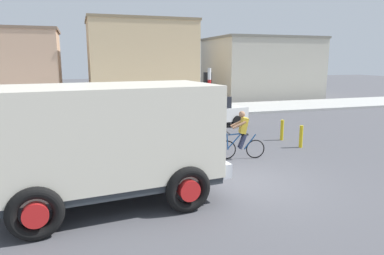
# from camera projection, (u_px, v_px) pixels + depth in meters

# --- Properties ---
(ground_plane) EXTENTS (120.00, 120.00, 0.00)m
(ground_plane) POSITION_uv_depth(u_px,v_px,m) (243.00, 182.00, 10.13)
(ground_plane) COLOR #4C4C51
(sidewalk_far) EXTENTS (80.00, 5.00, 0.16)m
(sidewalk_far) POSITION_uv_depth(u_px,v_px,m) (149.00, 112.00, 23.21)
(sidewalk_far) COLOR #ADADA8
(sidewalk_far) RESTS_ON ground
(truck_foreground) EXTENTS (5.64, 3.22, 2.90)m
(truck_foreground) POSITION_uv_depth(u_px,v_px,m) (106.00, 137.00, 8.37)
(truck_foreground) COLOR silver
(truck_foreground) RESTS_ON ground
(cyclist) EXTENTS (1.70, 0.56, 1.72)m
(cyclist) POSITION_uv_depth(u_px,v_px,m) (242.00, 135.00, 12.41)
(cyclist) COLOR black
(cyclist) RESTS_ON ground
(traffic_light_pole) EXTENTS (0.24, 0.43, 3.20)m
(traffic_light_pole) POSITION_uv_depth(u_px,v_px,m) (208.00, 100.00, 12.47)
(traffic_light_pole) COLOR red
(traffic_light_pole) RESTS_ON ground
(car_red_near) EXTENTS (4.28, 2.55, 1.60)m
(car_red_near) POSITION_uv_depth(u_px,v_px,m) (208.00, 111.00, 18.44)
(car_red_near) COLOR white
(car_red_near) RESTS_ON ground
(car_white_mid) EXTENTS (4.14, 2.16, 1.60)m
(car_white_mid) POSITION_uv_depth(u_px,v_px,m) (80.00, 127.00, 14.26)
(car_white_mid) COLOR #234C9E
(car_white_mid) RESTS_ON ground
(car_far_side) EXTENTS (4.03, 1.93, 1.60)m
(car_far_side) POSITION_uv_depth(u_px,v_px,m) (29.00, 118.00, 16.26)
(car_far_side) COLOR white
(car_far_side) RESTS_ON ground
(pedestrian_near_kerb) EXTENTS (0.34, 0.22, 1.62)m
(pedestrian_near_kerb) POSITION_uv_depth(u_px,v_px,m) (161.00, 109.00, 19.20)
(pedestrian_near_kerb) COLOR #2D334C
(pedestrian_near_kerb) RESTS_ON ground
(bollard_near) EXTENTS (0.14, 0.14, 0.90)m
(bollard_near) POSITION_uv_depth(u_px,v_px,m) (301.00, 137.00, 14.09)
(bollard_near) COLOR gold
(bollard_near) RESTS_ON ground
(bollard_far) EXTENTS (0.14, 0.14, 0.90)m
(bollard_far) POSITION_uv_depth(u_px,v_px,m) (282.00, 130.00, 15.40)
(bollard_far) COLOR gold
(bollard_far) RESTS_ON ground
(building_mid_block) EXTENTS (8.35, 5.55, 6.61)m
(building_mid_block) POSITION_uv_depth(u_px,v_px,m) (142.00, 62.00, 28.25)
(building_mid_block) COLOR #D1B284
(building_mid_block) RESTS_ON ground
(building_corner_right) EXTENTS (9.55, 7.70, 5.54)m
(building_corner_right) POSITION_uv_depth(u_px,v_px,m) (260.00, 68.00, 33.35)
(building_corner_right) COLOR #B2AD9E
(building_corner_right) RESTS_ON ground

